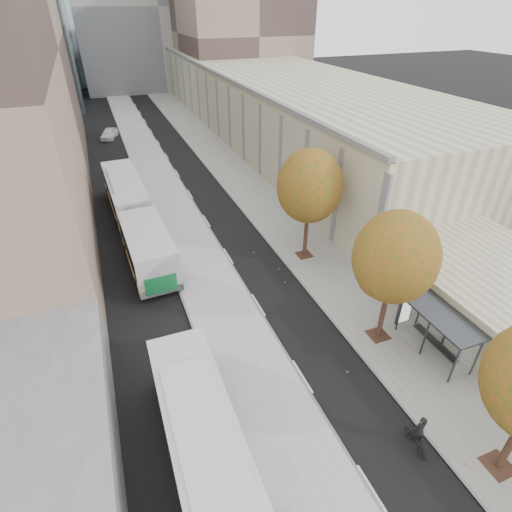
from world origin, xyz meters
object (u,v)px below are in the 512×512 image
bus_shelter (443,320)px  cyclist (417,436)px  distant_car (109,134)px  bus_far (134,214)px

bus_shelter → cyclist: 6.34m
cyclist → bus_shelter: bearing=46.0°
distant_car → bus_shelter: bearing=-55.0°
bus_shelter → bus_far: bus_far is taller
bus_shelter → distant_car: (-13.13, 47.13, -1.50)m
bus_shelter → bus_far: 23.08m
bus_far → distant_car: bus_far is taller
bus_shelter → bus_far: bearing=124.6°
bus_shelter → cyclist: bus_shelter is taller
bus_far → distant_car: (-0.04, 28.12, -1.01)m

